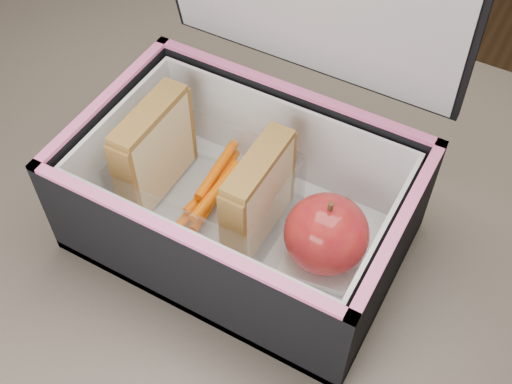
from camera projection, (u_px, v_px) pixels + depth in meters
kitchen_table at (223, 280)px, 0.73m from camera, size 1.20×0.80×0.75m
lunch_bag at (244, 190)px, 0.61m from camera, size 0.31×0.25×0.31m
plastic_tub at (207, 186)px, 0.64m from camera, size 0.16×0.12×0.07m
sandwich_left at (155, 150)px, 0.64m from camera, size 0.03×0.10×0.11m
sandwich_right at (259, 196)px, 0.60m from camera, size 0.03×0.09×0.10m
carrot_sticks at (210, 191)px, 0.65m from camera, size 0.03×0.14×0.03m
paper_napkin at (324, 254)px, 0.62m from camera, size 0.08×0.08×0.01m
red_apple at (326, 234)px, 0.59m from camera, size 0.10×0.10×0.08m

